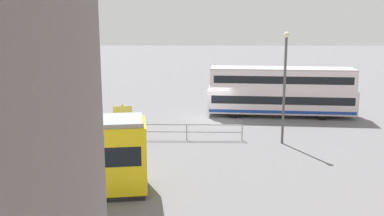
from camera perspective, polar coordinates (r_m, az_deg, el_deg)
name	(u,v)px	position (r m, az deg, el deg)	size (l,w,h in m)	color
ground_plane	(216,120)	(35.65, 3.04, -1.54)	(160.00, 160.00, 0.00)	slate
double_decker_bus	(281,92)	(37.32, 11.20, 2.06)	(11.99, 3.51, 3.98)	silver
tram_yellow	(10,159)	(22.18, -22.07, -5.97)	(12.58, 4.26, 3.59)	yellow
pedestrian_near_railing	(138,130)	(29.19, -6.89, -2.81)	(0.41, 0.41, 1.63)	#33384C
pedestrian_railing	(187,129)	(30.01, -0.67, -2.70)	(7.45, 0.20, 1.08)	gray
info_sign	(123,115)	(30.10, -8.78, -0.91)	(1.23, 0.34, 2.42)	slate
street_lamp	(285,80)	(29.11, 11.66, 3.51)	(0.36, 0.36, 7.19)	#4C4C51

